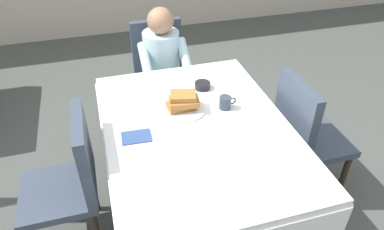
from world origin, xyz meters
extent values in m
plane|color=#474C47|center=(0.00, 0.00, 0.00)|extent=(14.00, 14.00, 0.00)
cube|color=white|center=(0.00, 0.00, 0.72)|extent=(1.10, 1.50, 0.04)
cube|color=white|center=(0.00, 0.76, 0.61)|extent=(1.10, 0.01, 0.18)
cube|color=white|center=(-0.56, 0.00, 0.61)|extent=(0.01, 1.50, 0.18)
cube|color=white|center=(0.56, 0.00, 0.61)|extent=(0.01, 1.50, 0.18)
cylinder|color=brown|center=(-0.47, 0.67, 0.35)|extent=(0.07, 0.07, 0.70)
cylinder|color=brown|center=(0.47, 0.67, 0.35)|extent=(0.07, 0.07, 0.70)
cube|color=#384251|center=(0.01, 1.07, 0.42)|extent=(0.44, 0.44, 0.05)
cube|color=#384251|center=(0.01, 1.27, 0.69)|extent=(0.44, 0.06, 0.48)
cylinder|color=#2D2319|center=(0.19, 0.89, 0.20)|extent=(0.04, 0.04, 0.40)
cylinder|color=#2D2319|center=(-0.17, 0.89, 0.20)|extent=(0.04, 0.04, 0.40)
cylinder|color=#2D2319|center=(0.19, 1.25, 0.20)|extent=(0.04, 0.04, 0.40)
cylinder|color=#2D2319|center=(-0.17, 1.25, 0.20)|extent=(0.04, 0.04, 0.40)
cylinder|color=silver|center=(0.01, 1.05, 0.68)|extent=(0.30, 0.30, 0.46)
sphere|color=#A37556|center=(0.01, 1.03, 1.02)|extent=(0.21, 0.21, 0.21)
cylinder|color=silver|center=(0.17, 0.91, 0.75)|extent=(0.08, 0.29, 0.23)
cylinder|color=silver|center=(-0.15, 0.91, 0.75)|extent=(0.08, 0.29, 0.23)
cylinder|color=#383D51|center=(0.09, 0.87, 0.23)|extent=(0.10, 0.10, 0.45)
cylinder|color=#383D51|center=(-0.07, 0.87, 0.23)|extent=(0.10, 0.10, 0.45)
cube|color=#384251|center=(-0.87, 0.00, 0.42)|extent=(0.44, 0.44, 0.05)
cube|color=#384251|center=(-0.67, 0.00, 0.69)|extent=(0.06, 0.44, 0.48)
cylinder|color=#2D2319|center=(-1.05, 0.18, 0.20)|extent=(0.04, 0.04, 0.40)
cylinder|color=#2D2319|center=(-0.69, 0.18, 0.20)|extent=(0.04, 0.04, 0.40)
cube|color=#384251|center=(0.87, 0.00, 0.42)|extent=(0.44, 0.44, 0.05)
cube|color=#384251|center=(0.67, 0.00, 0.69)|extent=(0.06, 0.44, 0.48)
cylinder|color=#2D2319|center=(1.05, 0.18, 0.20)|extent=(0.04, 0.04, 0.40)
cylinder|color=#2D2319|center=(1.05, -0.18, 0.20)|extent=(0.04, 0.04, 0.40)
cylinder|color=#2D2319|center=(0.69, 0.18, 0.20)|extent=(0.04, 0.04, 0.40)
cylinder|color=#2D2319|center=(0.69, -0.18, 0.20)|extent=(0.04, 0.04, 0.40)
cylinder|color=white|center=(-0.04, 0.19, 0.75)|extent=(0.28, 0.28, 0.02)
cube|color=#A36B33|center=(-0.05, 0.20, 0.77)|extent=(0.19, 0.13, 0.04)
cube|color=#A36B33|center=(-0.03, 0.18, 0.81)|extent=(0.20, 0.15, 0.03)
cube|color=#A36B33|center=(-0.04, 0.20, 0.84)|extent=(0.18, 0.15, 0.03)
cylinder|color=#333D4C|center=(0.23, 0.14, 0.78)|extent=(0.08, 0.08, 0.08)
torus|color=#333D4C|center=(0.28, 0.14, 0.79)|extent=(0.05, 0.01, 0.05)
cylinder|color=black|center=(0.16, 0.41, 0.76)|extent=(0.11, 0.11, 0.04)
cube|color=silver|center=(-0.23, 0.17, 0.74)|extent=(0.03, 0.18, 0.00)
cube|color=silver|center=(0.15, 0.17, 0.74)|extent=(0.02, 0.20, 0.00)
cube|color=silver|center=(-0.03, -0.11, 0.74)|extent=(0.15, 0.04, 0.00)
cube|color=#334C7F|center=(-0.37, 0.00, 0.74)|extent=(0.18, 0.13, 0.01)
camera|label=1|loc=(-0.50, -1.62, 2.06)|focal=33.44mm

